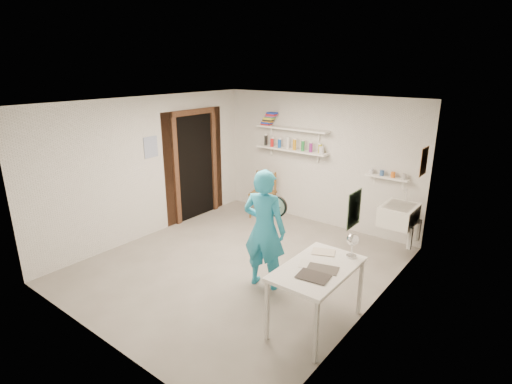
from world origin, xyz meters
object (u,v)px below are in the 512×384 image
Objects in this scene: man at (264,230)px; wall_clock at (277,206)px; belfast_sink at (399,215)px; desk_lamp at (353,240)px; wooden_chair at (263,193)px; work_table at (316,297)px.

wall_clock is at bearing -111.81° from man.
belfast_sink is 4.23× the size of desk_lamp.
man is 1.21m from desk_lamp.
wooden_chair is (-2.69, 0.13, -0.22)m from belfast_sink.
belfast_sink is at bearing 92.39° from desk_lamp.
wall_clock is at bearing 148.82° from work_table.
wooden_chair is (-1.57, 2.07, -0.34)m from man.
man is 11.51× the size of desk_lamp.
man is (-1.12, -1.94, 0.12)m from belfast_sink.
belfast_sink is 0.63× the size of wooden_chair.
desk_lamp is (0.08, -1.85, 0.28)m from belfast_sink.
belfast_sink is 2.07m from wall_clock.
man is 0.35m from wall_clock.
wall_clock reaches higher than desk_lamp.
desk_lamp is at bearing 67.58° from work_table.
belfast_sink is 1.87m from desk_lamp.
work_table is (-0.11, -2.30, -0.32)m from belfast_sink.
wall_clock is 0.26× the size of work_table.
desk_lamp is at bearing -87.61° from belfast_sink.
work_table is (0.96, -0.58, -0.71)m from wall_clock.
work_table is 0.77m from desk_lamp.
man is 1.44× the size of work_table.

